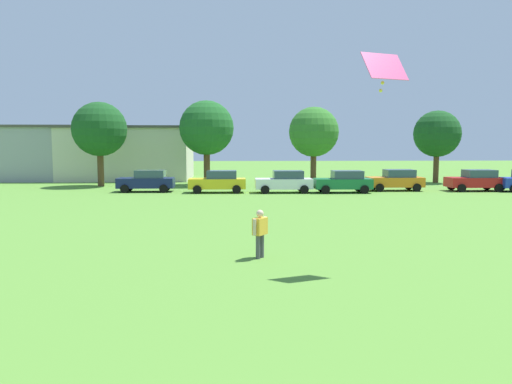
{
  "coord_description": "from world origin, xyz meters",
  "views": [
    {
      "loc": [
        0.2,
        -0.63,
        3.65
      ],
      "look_at": [
        0.74,
        10.85,
        2.55
      ],
      "focal_mm": 34.86,
      "sensor_mm": 36.0,
      "label": 1
    }
  ],
  "objects_px": {
    "tree_right": "(437,134)",
    "tree_far_left": "(100,129)",
    "parked_car_white_2": "(285,181)",
    "parked_car_orange_4": "(396,180)",
    "kite": "(384,68)",
    "parked_car_yellow_1": "(218,181)",
    "tree_center": "(314,132)",
    "parked_car_green_3": "(344,181)",
    "tree_left": "(207,128)",
    "adult_bystander": "(260,230)",
    "parked_car_navy_0": "(147,181)",
    "parked_car_red_5": "(476,180)"
  },
  "relations": [
    {
      "from": "kite",
      "to": "parked_car_orange_4",
      "type": "xyz_separation_m",
      "value": [
        8.58,
        24.4,
        -4.98
      ]
    },
    {
      "from": "parked_car_white_2",
      "to": "tree_right",
      "type": "height_order",
      "value": "tree_right"
    },
    {
      "from": "parked_car_orange_4",
      "to": "tree_right",
      "type": "relative_size",
      "value": 0.63
    },
    {
      "from": "parked_car_white_2",
      "to": "parked_car_orange_4",
      "type": "distance_m",
      "value": 9.06
    },
    {
      "from": "parked_car_white_2",
      "to": "parked_car_orange_4",
      "type": "relative_size",
      "value": 1.0
    },
    {
      "from": "parked_car_red_5",
      "to": "parked_car_green_3",
      "type": "bearing_deg",
      "value": 4.6
    },
    {
      "from": "parked_car_orange_4",
      "to": "tree_center",
      "type": "relative_size",
      "value": 0.61
    },
    {
      "from": "parked_car_green_3",
      "to": "tree_center",
      "type": "bearing_deg",
      "value": -82.61
    },
    {
      "from": "parked_car_red_5",
      "to": "kite",
      "type": "bearing_deg",
      "value": 58.18
    },
    {
      "from": "adult_bystander",
      "to": "parked_car_red_5",
      "type": "bearing_deg",
      "value": 176.32
    },
    {
      "from": "parked_car_green_3",
      "to": "tree_left",
      "type": "xyz_separation_m",
      "value": [
        -10.73,
        7.48,
        4.25
      ]
    },
    {
      "from": "tree_far_left",
      "to": "tree_left",
      "type": "bearing_deg",
      "value": 4.24
    },
    {
      "from": "parked_car_yellow_1",
      "to": "tree_right",
      "type": "xyz_separation_m",
      "value": [
        20.57,
        8.96,
        3.79
      ]
    },
    {
      "from": "parked_car_orange_4",
      "to": "adult_bystander",
      "type": "bearing_deg",
      "value": 62.28
    },
    {
      "from": "kite",
      "to": "tree_far_left",
      "type": "bearing_deg",
      "value": 118.11
    },
    {
      "from": "adult_bystander",
      "to": "parked_car_navy_0",
      "type": "distance_m",
      "value": 24.14
    },
    {
      "from": "tree_left",
      "to": "tree_right",
      "type": "height_order",
      "value": "tree_left"
    },
    {
      "from": "kite",
      "to": "parked_car_white_2",
      "type": "height_order",
      "value": "kite"
    },
    {
      "from": "kite",
      "to": "parked_car_red_5",
      "type": "bearing_deg",
      "value": 58.18
    },
    {
      "from": "adult_bystander",
      "to": "parked_car_navy_0",
      "type": "height_order",
      "value": "parked_car_navy_0"
    },
    {
      "from": "parked_car_white_2",
      "to": "parked_car_green_3",
      "type": "relative_size",
      "value": 1.0
    },
    {
      "from": "parked_car_navy_0",
      "to": "tree_right",
      "type": "relative_size",
      "value": 0.63
    },
    {
      "from": "kite",
      "to": "tree_left",
      "type": "distance_m",
      "value": 31.16
    },
    {
      "from": "parked_car_navy_0",
      "to": "tree_center",
      "type": "xyz_separation_m",
      "value": [
        14.02,
        6.5,
        3.92
      ]
    },
    {
      "from": "parked_car_green_3",
      "to": "parked_car_red_5",
      "type": "xyz_separation_m",
      "value": [
        10.7,
        0.86,
        0.0
      ]
    },
    {
      "from": "kite",
      "to": "tree_center",
      "type": "xyz_separation_m",
      "value": [
        3.05,
        30.9,
        -1.06
      ]
    },
    {
      "from": "tree_left",
      "to": "adult_bystander",
      "type": "bearing_deg",
      "value": -83.75
    },
    {
      "from": "parked_car_yellow_1",
      "to": "tree_center",
      "type": "relative_size",
      "value": 0.61
    },
    {
      "from": "adult_bystander",
      "to": "tree_center",
      "type": "xyz_separation_m",
      "value": [
        6.53,
        29.45,
        3.84
      ]
    },
    {
      "from": "kite",
      "to": "tree_far_left",
      "type": "xyz_separation_m",
      "value": [
        -15.9,
        29.75,
        -0.88
      ]
    },
    {
      "from": "adult_bystander",
      "to": "tree_left",
      "type": "distance_m",
      "value": 29.45
    },
    {
      "from": "adult_bystander",
      "to": "kite",
      "type": "distance_m",
      "value": 6.19
    },
    {
      "from": "tree_far_left",
      "to": "tree_right",
      "type": "xyz_separation_m",
      "value": [
        31.03,
        2.67,
        -0.31
      ]
    },
    {
      "from": "tree_center",
      "to": "parked_car_orange_4",
      "type": "bearing_deg",
      "value": -49.6
    },
    {
      "from": "tree_right",
      "to": "tree_far_left",
      "type": "bearing_deg",
      "value": -175.09
    },
    {
      "from": "parked_car_white_2",
      "to": "tree_center",
      "type": "distance_m",
      "value": 9.32
    },
    {
      "from": "parked_car_navy_0",
      "to": "parked_car_white_2",
      "type": "xyz_separation_m",
      "value": [
        10.57,
        -1.22,
        0.0
      ]
    },
    {
      "from": "adult_bystander",
      "to": "parked_car_yellow_1",
      "type": "relative_size",
      "value": 0.37
    },
    {
      "from": "kite",
      "to": "parked_car_yellow_1",
      "type": "distance_m",
      "value": 24.59
    },
    {
      "from": "tree_left",
      "to": "tree_right",
      "type": "relative_size",
      "value": 1.1
    },
    {
      "from": "kite",
      "to": "parked_car_white_2",
      "type": "distance_m",
      "value": 23.71
    },
    {
      "from": "tree_left",
      "to": "tree_center",
      "type": "distance_m",
      "value": 9.72
    },
    {
      "from": "parked_car_green_3",
      "to": "parked_car_white_2",
      "type": "bearing_deg",
      "value": -2.92
    },
    {
      "from": "parked_car_red_5",
      "to": "tree_far_left",
      "type": "height_order",
      "value": "tree_far_left"
    },
    {
      "from": "parked_car_white_2",
      "to": "parked_car_green_3",
      "type": "bearing_deg",
      "value": 177.08
    },
    {
      "from": "tree_center",
      "to": "parked_car_navy_0",
      "type": "bearing_deg",
      "value": -155.12
    },
    {
      "from": "kite",
      "to": "parked_car_white_2",
      "type": "xyz_separation_m",
      "value": [
        -0.4,
        23.18,
        -4.98
      ]
    },
    {
      "from": "tree_center",
      "to": "parked_car_white_2",
      "type": "bearing_deg",
      "value": -114.08
    },
    {
      "from": "parked_car_yellow_1",
      "to": "tree_center",
      "type": "distance_m",
      "value": 11.94
    },
    {
      "from": "parked_car_orange_4",
      "to": "parked_car_green_3",
      "type": "bearing_deg",
      "value": 17.86
    }
  ]
}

